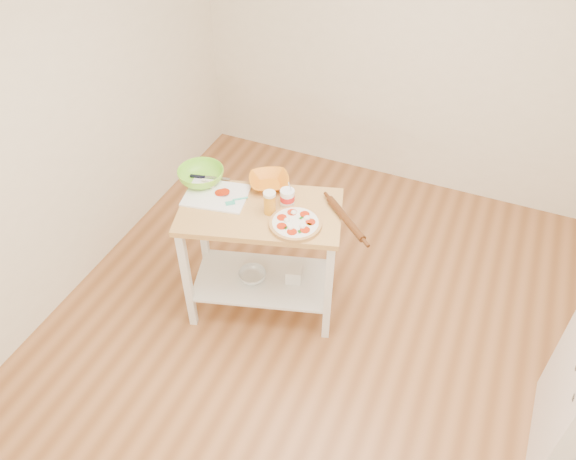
# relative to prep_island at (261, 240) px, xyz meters

# --- Properties ---
(room_shell) EXTENTS (4.04, 4.54, 2.74)m
(room_shell) POSITION_rel_prep_island_xyz_m (0.62, -0.33, 0.71)
(room_shell) COLOR #A76A3D
(room_shell) RESTS_ON ground
(prep_island) EXTENTS (1.14, 0.82, 0.90)m
(prep_island) POSITION_rel_prep_island_xyz_m (0.00, 0.00, 0.00)
(prep_island) COLOR tan
(prep_island) RESTS_ON ground
(pizza) EXTENTS (0.32, 0.32, 0.05)m
(pizza) POSITION_rel_prep_island_xyz_m (0.26, -0.05, 0.28)
(pizza) COLOR tan
(pizza) RESTS_ON prep_island
(cutting_board) EXTENTS (0.45, 0.37, 0.04)m
(cutting_board) POSITION_rel_prep_island_xyz_m (-0.32, 0.02, 0.27)
(cutting_board) COLOR white
(cutting_board) RESTS_ON prep_island
(spatula) EXTENTS (0.12, 0.13, 0.01)m
(spatula) POSITION_rel_prep_island_xyz_m (-0.17, 0.00, 0.28)
(spatula) COLOR #36BB9A
(spatula) RESTS_ON cutting_board
(knife) EXTENTS (0.26, 0.09, 0.01)m
(knife) POSITION_rel_prep_island_xyz_m (-0.48, 0.14, 0.28)
(knife) COLOR silver
(knife) RESTS_ON cutting_board
(orange_bowl) EXTENTS (0.36, 0.36, 0.06)m
(orange_bowl) POSITION_rel_prep_island_xyz_m (-0.05, 0.25, 0.29)
(orange_bowl) COLOR orange
(orange_bowl) RESTS_ON prep_island
(green_bowl) EXTENTS (0.34, 0.34, 0.10)m
(green_bowl) POSITION_rel_prep_island_xyz_m (-0.48, 0.11, 0.31)
(green_bowl) COLOR #82DE32
(green_bowl) RESTS_ON prep_island
(beer_pint) EXTENTS (0.08, 0.08, 0.16)m
(beer_pint) POSITION_rel_prep_island_xyz_m (0.07, -0.00, 0.34)
(beer_pint) COLOR orange
(beer_pint) RESTS_ON prep_island
(yogurt_tub) EXTENTS (0.09, 0.09, 0.20)m
(yogurt_tub) POSITION_rel_prep_island_xyz_m (0.14, 0.12, 0.32)
(yogurt_tub) COLOR white
(yogurt_tub) RESTS_ON prep_island
(rolling_pin) EXTENTS (0.34, 0.31, 0.05)m
(rolling_pin) POSITION_rel_prep_island_xyz_m (0.53, 0.10, 0.28)
(rolling_pin) COLOR #532C13
(rolling_pin) RESTS_ON prep_island
(shelf_glass_bowl) EXTENTS (0.21, 0.21, 0.06)m
(shelf_glass_bowl) POSITION_rel_prep_island_xyz_m (-0.07, -0.03, -0.35)
(shelf_glass_bowl) COLOR silver
(shelf_glass_bowl) RESTS_ON prep_island
(shelf_bin) EXTENTS (0.13, 0.13, 0.11)m
(shelf_bin) POSITION_rel_prep_island_xyz_m (0.20, 0.08, -0.33)
(shelf_bin) COLOR white
(shelf_bin) RESTS_ON prep_island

